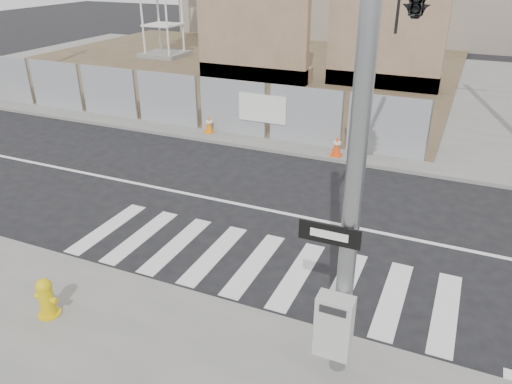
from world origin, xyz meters
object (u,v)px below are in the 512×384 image
at_px(signal_pole, 400,46).
at_px(traffic_cone_b, 112,106).
at_px(traffic_cone_c, 209,124).
at_px(fire_hydrant, 46,297).
at_px(traffic_cone_d, 337,146).

relative_size(signal_pole, traffic_cone_b, 10.53).
xyz_separation_m(signal_pole, traffic_cone_c, (-7.54, 6.76, -4.34)).
bearing_deg(signal_pole, traffic_cone_b, 149.52).
bearing_deg(signal_pole, fire_hydrant, -145.06).
bearing_deg(traffic_cone_c, traffic_cone_b, 173.29).
xyz_separation_m(fire_hydrant, traffic_cone_d, (2.70, 10.02, -0.05)).
bearing_deg(traffic_cone_d, traffic_cone_b, 174.37).
height_order(traffic_cone_b, traffic_cone_c, traffic_cone_b).
bearing_deg(fire_hydrant, traffic_cone_d, 68.16).
relative_size(signal_pole, fire_hydrant, 8.93).
relative_size(signal_pole, traffic_cone_c, 10.76).
distance_m(fire_hydrant, traffic_cone_b, 13.17).
bearing_deg(fire_hydrant, traffic_cone_c, 95.71).
bearing_deg(traffic_cone_b, fire_hydrant, -56.63).
height_order(signal_pole, traffic_cone_c, signal_pole).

